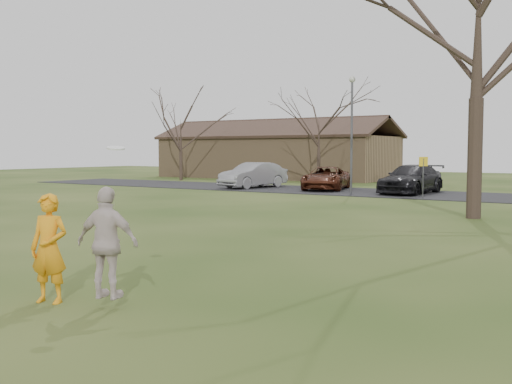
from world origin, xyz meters
The scene contains 11 objects.
ground centered at (0.00, 0.00, 0.00)m, with size 120.00×120.00×0.00m, color #1E380F.
parking_strip centered at (0.00, 25.00, 0.02)m, with size 62.00×6.50×0.04m, color black.
player_defender centered at (-0.80, -0.73, 0.86)m, with size 0.63×0.41×1.72m, color orange.
car_1 centered at (-13.70, 24.80, 0.83)m, with size 1.68×4.82×1.59m, color gray.
car_2 centered at (-8.95, 25.48, 0.73)m, with size 2.28×4.94×1.37m, color #4A1F11.
car_3 centered at (-3.73, 25.40, 0.82)m, with size 2.18×5.37×1.56m, color black.
catching_play centered at (0.27, -0.51, 1.01)m, with size 1.07×0.68×2.31m.
building centered at (-20.00, 38.00, 1.93)m, with size 20.60×8.50×5.14m.
lamp_post centered at (-6.00, 22.50, 3.97)m, with size 0.34×0.34×6.27m.
sign_yellow centered at (-2.00, 22.00, 1.45)m, with size 0.35×0.35×2.08m.
big_tree centered at (2.00, 15.00, 7.00)m, with size 9.00×9.00×14.00m, color #352821, non-canonical shape.
Camera 1 is at (6.98, -6.76, 2.40)m, focal length 42.03 mm.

